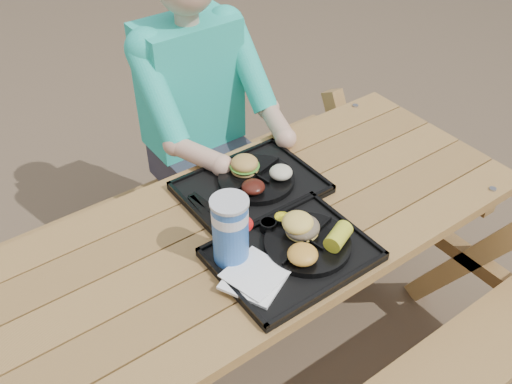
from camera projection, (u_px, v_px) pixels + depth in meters
ground at (256, 361)px, 2.28m from camera, size 60.00×60.00×0.00m
picnic_table at (256, 300)px, 2.04m from camera, size 1.80×1.49×0.75m
tray_near at (292, 255)px, 1.68m from camera, size 0.45×0.35×0.02m
tray_far at (251, 188)px, 1.92m from camera, size 0.45×0.35×0.02m
plate_near at (308, 244)px, 1.69m from camera, size 0.26×0.26×0.02m
plate_far at (256, 179)px, 1.93m from camera, size 0.26×0.26×0.02m
napkin_stack at (255, 278)px, 1.59m from camera, size 0.21×0.21×0.02m
soda_cup at (230, 232)px, 1.59m from camera, size 0.10×0.10×0.21m
condiment_bbq at (268, 226)px, 1.74m from camera, size 0.05×0.05×0.03m
condiment_mustard at (282, 220)px, 1.76m from camera, size 0.06×0.06×0.03m
sandwich at (303, 220)px, 1.68m from camera, size 0.10×0.10×0.10m
mac_cheese at (303, 254)px, 1.61m from camera, size 0.09×0.09×0.04m
corn_cob at (338, 237)px, 1.66m from camera, size 0.12×0.12×0.05m
cutlery_far at (207, 206)px, 1.83m from camera, size 0.05×0.16×0.01m
burger at (244, 160)px, 1.92m from camera, size 0.10×0.10×0.09m
baked_beans at (253, 187)px, 1.85m from camera, size 0.08×0.08×0.04m
potato_salad at (281, 172)px, 1.91m from camera, size 0.08×0.08×0.04m
diner at (196, 134)px, 2.39m from camera, size 0.48×0.84×1.28m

